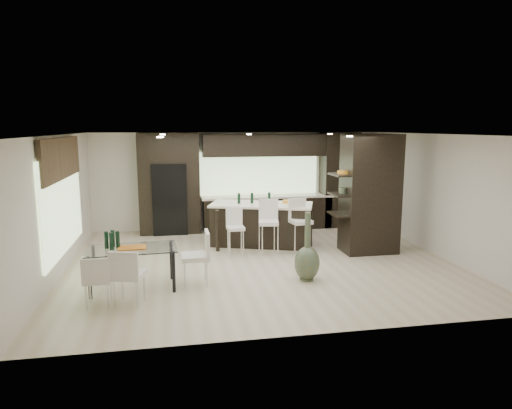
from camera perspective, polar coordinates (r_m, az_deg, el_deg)
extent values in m
plane|color=#C2B295|center=(9.82, 0.64, -7.22)|extent=(8.00, 8.00, 0.00)
cube|color=beige|center=(12.93, -2.32, 3.02)|extent=(8.00, 0.02, 2.70)
cube|color=beige|center=(9.60, -23.50, -0.15)|extent=(0.02, 7.00, 2.70)
cube|color=beige|center=(11.00, 21.57, 1.14)|extent=(0.02, 7.00, 2.70)
cube|color=white|center=(9.39, 0.67, 8.74)|extent=(8.00, 7.00, 0.02)
cube|color=#B2D199|center=(9.78, -23.01, 0.05)|extent=(0.04, 3.20, 1.90)
cube|color=#B2D199|center=(12.97, 0.33, 3.93)|extent=(3.40, 0.04, 1.20)
cube|color=brown|center=(9.67, -23.19, 5.32)|extent=(0.08, 3.00, 0.80)
cube|color=white|center=(9.64, 0.38, 8.65)|extent=(4.00, 3.00, 0.02)
cube|color=black|center=(12.69, 0.12, 2.90)|extent=(6.80, 0.68, 2.70)
cube|color=black|center=(12.48, -10.73, 0.76)|extent=(0.90, 0.68, 1.90)
cube|color=black|center=(10.68, 14.05, 1.31)|extent=(1.20, 0.80, 2.70)
cube|color=black|center=(11.14, 0.68, -2.45)|extent=(2.65, 1.79, 1.02)
cube|color=silver|center=(10.26, -2.57, -4.01)|extent=(0.39, 0.39, 0.85)
cube|color=silver|center=(10.34, 1.58, -3.49)|extent=(0.51, 0.51, 0.99)
cube|color=silver|center=(10.52, 5.58, -3.32)|extent=(0.51, 0.51, 0.99)
cube|color=black|center=(11.22, 2.66, -3.65)|extent=(1.39, 0.54, 0.53)
cube|color=white|center=(8.47, -15.13, -7.71)|extent=(1.59, 0.95, 0.74)
cube|color=silver|center=(7.74, -15.59, -8.93)|extent=(0.57, 0.57, 0.87)
cube|color=silver|center=(7.84, -19.13, -9.22)|extent=(0.43, 0.43, 0.78)
cube|color=silver|center=(8.42, -7.61, -6.95)|extent=(0.50, 0.50, 0.92)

